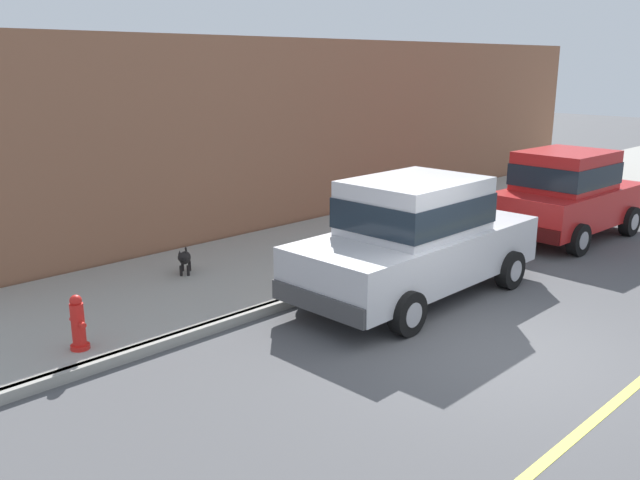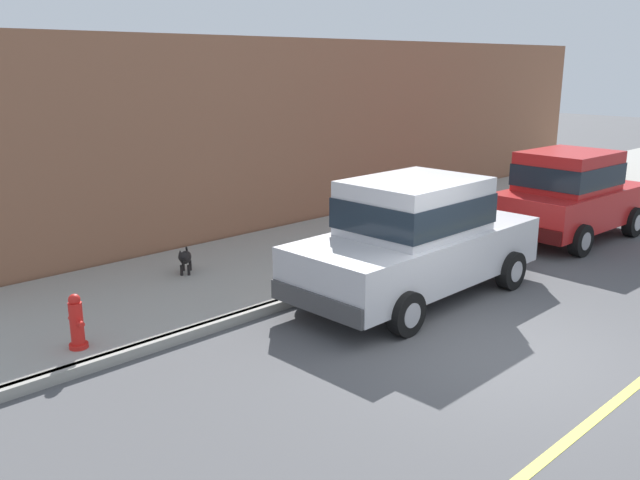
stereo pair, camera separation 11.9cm
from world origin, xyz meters
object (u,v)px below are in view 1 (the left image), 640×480
object	(u,v)px
car_red_hatchback	(567,193)
dog_black	(184,258)
fire_hydrant	(78,324)
car_silver_sedan	(416,237)

from	to	relation	value
car_red_hatchback	dog_black	distance (m)	8.13
fire_hydrant	dog_black	bearing A→B (deg)	121.93
car_silver_sedan	dog_black	size ratio (longest dim) A/B	7.44
car_silver_sedan	car_red_hatchback	world-z (taller)	car_silver_sedan
dog_black	fire_hydrant	world-z (taller)	fire_hydrant
car_silver_sedan	fire_hydrant	size ratio (longest dim) A/B	6.38
car_red_hatchback	car_silver_sedan	bearing A→B (deg)	-89.85
car_silver_sedan	dog_black	distance (m)	3.93
fire_hydrant	car_red_hatchback	bearing A→B (deg)	81.64
dog_black	car_red_hatchback	bearing A→B (deg)	67.10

